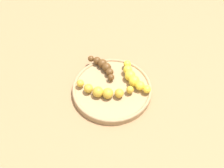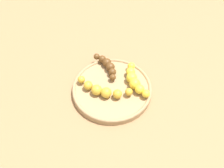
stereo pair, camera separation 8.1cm
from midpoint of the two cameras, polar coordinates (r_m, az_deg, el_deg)
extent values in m
plane|color=#936D47|center=(0.84, -2.76, -1.78)|extent=(2.40, 2.40, 0.00)
cylinder|color=#A08259|center=(0.84, -2.78, -1.41)|extent=(0.25, 0.25, 0.02)
torus|color=#A08259|center=(0.83, -2.80, -1.04)|extent=(0.25, 0.25, 0.01)
sphere|color=yellow|center=(0.87, 0.56, 4.08)|extent=(0.02, 0.02, 0.02)
sphere|color=yellow|center=(0.85, 0.61, 2.87)|extent=(0.03, 0.03, 0.03)
sphere|color=yellow|center=(0.84, 1.06, 1.65)|extent=(0.03, 0.03, 0.03)
sphere|color=yellow|center=(0.82, 1.90, 0.50)|extent=(0.03, 0.03, 0.03)
sphere|color=yellow|center=(0.81, 3.09, -0.50)|extent=(0.03, 0.03, 0.03)
sphere|color=yellow|center=(0.81, 4.57, -1.28)|extent=(0.02, 0.02, 0.02)
sphere|color=#593819|center=(0.84, -2.98, 1.25)|extent=(0.02, 0.02, 0.02)
sphere|color=#593819|center=(0.85, -3.24, 2.37)|extent=(0.02, 0.02, 0.02)
sphere|color=#593819|center=(0.86, -3.84, 3.36)|extent=(0.03, 0.03, 0.03)
sphere|color=#593819|center=(0.88, -4.71, 4.19)|extent=(0.03, 0.03, 0.03)
sphere|color=#593819|center=(0.89, -5.82, 4.81)|extent=(0.02, 0.02, 0.02)
sphere|color=#593819|center=(0.90, -7.09, 5.19)|extent=(0.02, 0.02, 0.02)
sphere|color=gold|center=(0.83, -9.51, -0.03)|extent=(0.02, 0.02, 0.02)
sphere|color=gold|center=(0.81, -7.88, -1.10)|extent=(0.03, 0.03, 0.03)
sphere|color=gold|center=(0.80, -5.90, -1.84)|extent=(0.03, 0.03, 0.03)
sphere|color=gold|center=(0.80, -3.68, -2.20)|extent=(0.03, 0.03, 0.03)
sphere|color=gold|center=(0.80, -1.37, -2.13)|extent=(0.03, 0.03, 0.03)
sphere|color=gold|center=(0.80, 0.84, -1.64)|extent=(0.02, 0.02, 0.02)
camera|label=1|loc=(0.04, -92.87, -3.58)|focal=43.22mm
camera|label=2|loc=(0.04, 87.13, 3.58)|focal=43.22mm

